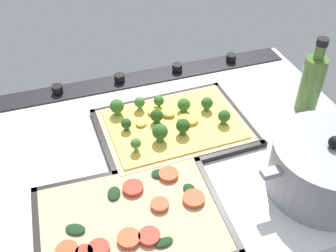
{
  "coord_description": "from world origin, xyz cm",
  "views": [
    {
      "loc": [
        25.04,
        62.45,
        62.93
      ],
      "look_at": [
        3.85,
        -1.05,
        6.04
      ],
      "focal_mm": 43.64,
      "sensor_mm": 36.0,
      "label": 1
    }
  ],
  "objects_px": {
    "oil_bottle": "(312,83)",
    "broccoli_pizza": "(171,123)",
    "baking_tray_back": "(131,222)",
    "baking_tray_front": "(174,129)",
    "cooking_pot": "(326,168)",
    "veggie_pizza_back": "(132,219)"
  },
  "relations": [
    {
      "from": "veggie_pizza_back",
      "to": "oil_bottle",
      "type": "relative_size",
      "value": 1.7
    },
    {
      "from": "cooking_pot",
      "to": "baking_tray_front",
      "type": "bearing_deg",
      "value": -49.91
    },
    {
      "from": "broccoli_pizza",
      "to": "baking_tray_back",
      "type": "xyz_separation_m",
      "value": [
        0.16,
        0.23,
        -0.02
      ]
    },
    {
      "from": "broccoli_pizza",
      "to": "cooking_pot",
      "type": "distance_m",
      "value": 0.35
    },
    {
      "from": "oil_bottle",
      "to": "baking_tray_front",
      "type": "bearing_deg",
      "value": -4.81
    },
    {
      "from": "oil_bottle",
      "to": "broccoli_pizza",
      "type": "bearing_deg",
      "value": -5.31
    },
    {
      "from": "oil_bottle",
      "to": "veggie_pizza_back",
      "type": "bearing_deg",
      "value": 21.75
    },
    {
      "from": "baking_tray_front",
      "to": "cooking_pot",
      "type": "xyz_separation_m",
      "value": [
        -0.22,
        0.26,
        0.05
      ]
    },
    {
      "from": "baking_tray_front",
      "to": "veggie_pizza_back",
      "type": "xyz_separation_m",
      "value": [
        0.16,
        0.23,
        0.01
      ]
    },
    {
      "from": "baking_tray_front",
      "to": "cooking_pot",
      "type": "bearing_deg",
      "value": 130.09
    },
    {
      "from": "baking_tray_front",
      "to": "baking_tray_back",
      "type": "distance_m",
      "value": 0.28
    },
    {
      "from": "broccoli_pizza",
      "to": "oil_bottle",
      "type": "height_order",
      "value": "oil_bottle"
    },
    {
      "from": "baking_tray_back",
      "to": "cooking_pot",
      "type": "relative_size",
      "value": 1.25
    },
    {
      "from": "baking_tray_front",
      "to": "baking_tray_back",
      "type": "xyz_separation_m",
      "value": [
        0.16,
        0.23,
        -0.0
      ]
    },
    {
      "from": "veggie_pizza_back",
      "to": "oil_bottle",
      "type": "height_order",
      "value": "oil_bottle"
    },
    {
      "from": "broccoli_pizza",
      "to": "baking_tray_back",
      "type": "bearing_deg",
      "value": 55.61
    },
    {
      "from": "baking_tray_back",
      "to": "broccoli_pizza",
      "type": "bearing_deg",
      "value": -124.39
    },
    {
      "from": "cooking_pot",
      "to": "oil_bottle",
      "type": "xyz_separation_m",
      "value": [
        -0.12,
        -0.23,
        0.02
      ]
    },
    {
      "from": "veggie_pizza_back",
      "to": "oil_bottle",
      "type": "distance_m",
      "value": 0.54
    },
    {
      "from": "veggie_pizza_back",
      "to": "cooking_pot",
      "type": "bearing_deg",
      "value": 174.73
    },
    {
      "from": "baking_tray_back",
      "to": "baking_tray_front",
      "type": "bearing_deg",
      "value": -125.57
    },
    {
      "from": "baking_tray_back",
      "to": "oil_bottle",
      "type": "bearing_deg",
      "value": -158.37
    }
  ]
}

